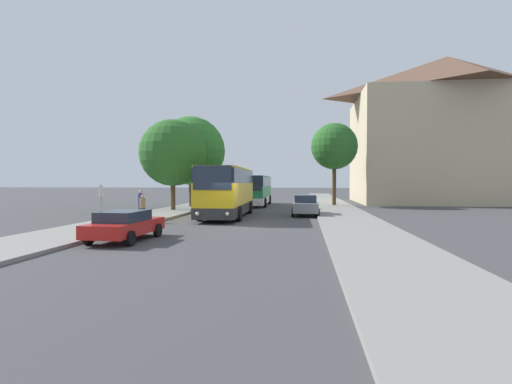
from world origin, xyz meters
TOP-DOWN VIEW (x-y plane):
  - ground_plane at (0.00, 0.00)m, footprint 300.00×300.00m
  - sidewalk_left at (-7.00, 0.00)m, footprint 4.00×120.00m
  - sidewalk_right at (7.00, 0.00)m, footprint 4.00×120.00m
  - building_right_background at (21.33, 27.57)m, footprint 21.40×15.97m
  - bus_front at (-1.47, 4.85)m, footprint 3.08×11.11m
  - bus_middle at (-1.10, 19.00)m, footprint 2.86×10.83m
  - parked_car_left_curb at (-3.62, -7.31)m, footprint 2.12×4.46m
  - parked_car_right_near at (4.17, 6.61)m, footprint 2.03×4.42m
  - bus_stop_sign at (-7.49, -2.11)m, footprint 0.08×0.45m
  - pedestrian_waiting_near at (-7.13, 2.58)m, footprint 0.36×0.36m
  - pedestrian_waiting_far at (-5.95, 0.12)m, footprint 0.36×0.36m
  - tree_left_near at (-7.00, 14.47)m, footprint 6.72×6.72m
  - tree_left_far at (-7.20, 9.63)m, footprint 5.73×5.73m
  - tree_right_near at (7.17, 18.38)m, footprint 4.80×4.80m

SIDE VIEW (x-z plane):
  - ground_plane at x=0.00m, z-range 0.00..0.00m
  - sidewalk_left at x=-7.00m, z-range 0.00..0.15m
  - sidewalk_right at x=7.00m, z-range 0.00..0.15m
  - parked_car_left_curb at x=-3.62m, z-range 0.05..1.35m
  - parked_car_right_near at x=4.17m, z-range 0.02..1.59m
  - pedestrian_waiting_far at x=-5.95m, z-range 0.15..1.75m
  - pedestrian_waiting_near at x=-7.13m, z-range 0.16..2.00m
  - bus_stop_sign at x=-7.49m, z-range 0.43..2.66m
  - bus_middle at x=-1.10m, z-range 0.11..3.29m
  - bus_front at x=-1.47m, z-range 0.12..3.67m
  - tree_left_far at x=-7.20m, z-range 1.17..8.95m
  - tree_left_near at x=-7.00m, z-range 1.19..10.00m
  - tree_right_near at x=7.17m, z-range 1.98..10.48m
  - building_right_background at x=21.33m, z-range 0.00..17.82m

